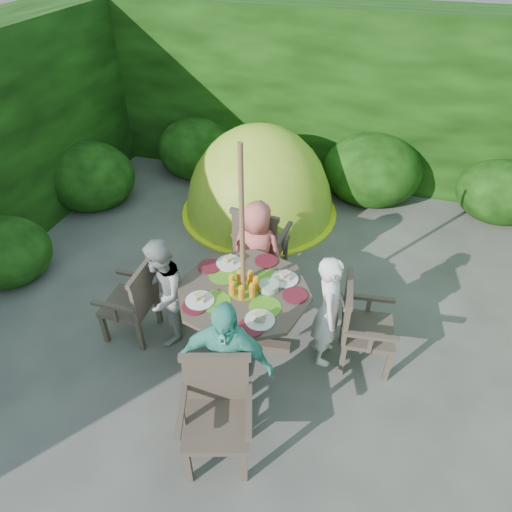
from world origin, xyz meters
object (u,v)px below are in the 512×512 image
(parasol_pole, at_px, (243,260))
(garden_chair_front, at_px, (217,410))
(garden_chair_left, at_px, (134,300))
(child_front, at_px, (226,365))
(garden_chair_right, at_px, (360,324))
(child_right, at_px, (329,311))
(garden_chair_back, at_px, (260,242))
(child_back, at_px, (257,251))
(child_left, at_px, (162,293))
(patio_table, at_px, (244,299))
(dome_tent, at_px, (259,212))

(parasol_pole, distance_m, garden_chair_front, 1.26)
(garden_chair_left, height_order, child_front, child_front)
(garden_chair_right, bearing_deg, child_right, 90.61)
(garden_chair_right, distance_m, garden_chair_back, 1.57)
(parasol_pole, height_order, garden_chair_left, parasol_pole)
(garden_chair_back, distance_m, child_back, 0.31)
(garden_chair_back, height_order, child_left, child_left)
(garden_chair_right, xyz_separation_m, garden_chair_front, (-0.96, -1.24, 0.01))
(garden_chair_left, xyz_separation_m, garden_chair_front, (1.23, -0.94, 0.03))
(patio_table, height_order, garden_chair_left, patio_table)
(patio_table, bearing_deg, child_front, -82.62)
(garden_chair_left, relative_size, garden_chair_back, 0.92)
(child_front, bearing_deg, child_left, 137.31)
(garden_chair_back, xyz_separation_m, garden_chair_front, (0.30, -2.18, -0.02))
(patio_table, relative_size, child_right, 1.20)
(garden_chair_front, height_order, child_front, child_front)
(child_left, bearing_deg, garden_chair_front, 26.07)
(dome_tent, bearing_deg, child_left, -91.75)
(parasol_pole, distance_m, child_front, 0.91)
(garden_chair_back, bearing_deg, dome_tent, -68.11)
(garden_chair_left, height_order, child_right, child_right)
(garden_chair_back, xyz_separation_m, child_front, (0.27, -1.88, 0.16))
(patio_table, relative_size, child_back, 1.21)
(garden_chair_right, height_order, dome_tent, dome_tent)
(garden_chair_front, distance_m, dome_tent, 3.65)
(garden_chair_right, height_order, garden_chair_left, garden_chair_right)
(garden_chair_back, bearing_deg, patio_table, 103.96)
(parasol_pole, height_order, child_front, parasol_pole)
(garden_chair_left, distance_m, child_front, 1.37)
(garden_chair_left, distance_m, child_right, 1.91)
(garden_chair_left, height_order, garden_chair_back, garden_chair_back)
(child_front, distance_m, dome_tent, 3.39)
(parasol_pole, distance_m, child_left, 0.95)
(garden_chair_back, height_order, child_back, child_back)
(child_left, bearing_deg, garden_chair_right, 80.52)
(patio_table, height_order, parasol_pole, parasol_pole)
(garden_chair_front, distance_m, child_left, 1.36)
(garden_chair_front, xyz_separation_m, dome_tent, (-0.71, 3.55, -0.49))
(garden_chair_front, xyz_separation_m, child_back, (-0.24, 1.88, 0.11))
(garden_chair_left, xyz_separation_m, dome_tent, (0.51, 2.61, -0.46))
(garden_chair_right, height_order, child_left, child_left)
(parasol_pole, height_order, garden_chair_back, parasol_pole)
(garden_chair_right, bearing_deg, garden_chair_left, 90.73)
(patio_table, relative_size, garden_chair_back, 1.53)
(child_left, bearing_deg, patio_table, 80.57)
(garden_chair_right, bearing_deg, garden_chair_back, 46.04)
(patio_table, xyz_separation_m, dome_tent, (-0.58, 2.45, -0.63))
(garden_chair_right, distance_m, child_back, 1.36)
(garden_chair_front, bearing_deg, garden_chair_right, 35.21)
(patio_table, distance_m, garden_chair_left, 1.12)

